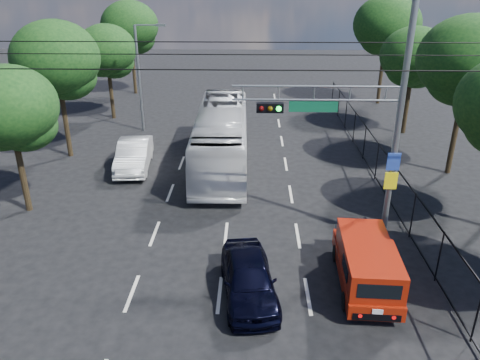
{
  "coord_description": "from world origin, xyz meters",
  "views": [
    {
      "loc": [
        1.05,
        -8.93,
        10.0
      ],
      "look_at": [
        0.61,
        7.33,
        2.8
      ],
      "focal_mm": 35.0,
      "sensor_mm": 36.0,
      "label": 1
    }
  ],
  "objects_px": {
    "signal_mast": "(367,114)",
    "red_pickup": "(366,263)",
    "white_van": "(134,155)",
    "navy_hatchback": "(249,278)",
    "white_bus": "(222,137)"
  },
  "relations": [
    {
      "from": "signal_mast",
      "to": "white_bus",
      "type": "height_order",
      "value": "signal_mast"
    },
    {
      "from": "white_bus",
      "to": "red_pickup",
      "type": "bearing_deg",
      "value": -64.67
    },
    {
      "from": "signal_mast",
      "to": "white_van",
      "type": "relative_size",
      "value": 1.99
    },
    {
      "from": "red_pickup",
      "to": "white_van",
      "type": "xyz_separation_m",
      "value": [
        -10.5,
        10.55,
        -0.16
      ]
    },
    {
      "from": "signal_mast",
      "to": "red_pickup",
      "type": "relative_size",
      "value": 1.96
    },
    {
      "from": "signal_mast",
      "to": "red_pickup",
      "type": "height_order",
      "value": "signal_mast"
    },
    {
      "from": "signal_mast",
      "to": "red_pickup",
      "type": "xyz_separation_m",
      "value": [
        -0.29,
        -3.36,
        -4.3
      ]
    },
    {
      "from": "white_van",
      "to": "white_bus",
      "type": "bearing_deg",
      "value": 3.19
    },
    {
      "from": "signal_mast",
      "to": "red_pickup",
      "type": "bearing_deg",
      "value": -94.91
    },
    {
      "from": "red_pickup",
      "to": "white_bus",
      "type": "height_order",
      "value": "white_bus"
    },
    {
      "from": "white_van",
      "to": "navy_hatchback",
      "type": "bearing_deg",
      "value": -65.78
    },
    {
      "from": "red_pickup",
      "to": "navy_hatchback",
      "type": "height_order",
      "value": "red_pickup"
    },
    {
      "from": "signal_mast",
      "to": "navy_hatchback",
      "type": "height_order",
      "value": "signal_mast"
    },
    {
      "from": "navy_hatchback",
      "to": "white_bus",
      "type": "bearing_deg",
      "value": 90.04
    },
    {
      "from": "navy_hatchback",
      "to": "red_pickup",
      "type": "bearing_deg",
      "value": 1.39
    }
  ]
}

